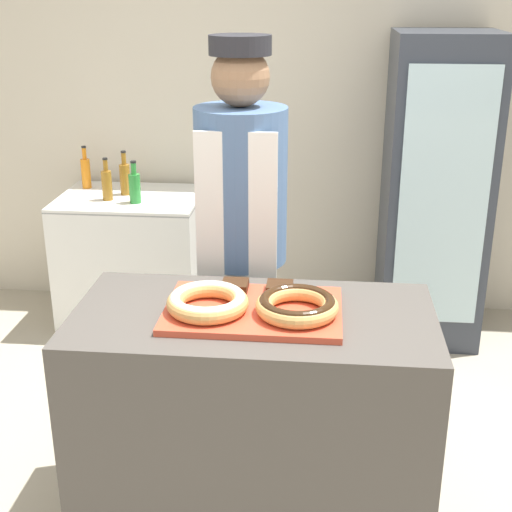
{
  "coord_description": "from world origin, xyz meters",
  "views": [
    {
      "loc": [
        0.23,
        -2.27,
        1.99
      ],
      "look_at": [
        0.0,
        0.1,
        1.08
      ],
      "focal_mm": 50.0,
      "sensor_mm": 36.0,
      "label": 1
    }
  ],
  "objects_px": {
    "serving_tray": "(253,310)",
    "beverage_fridge": "(435,192)",
    "brownie_back_right": "(280,287)",
    "brownie_back_left": "(235,286)",
    "baker_person": "(241,241)",
    "donut_light_glaze": "(208,301)",
    "bottle_amber": "(107,184)",
    "bottle_green": "(135,187)",
    "bottle_amber_b": "(125,178)",
    "donut_chocolate_glaze": "(297,305)",
    "bottle_orange": "(86,172)",
    "chest_freezer": "(134,258)"
  },
  "relations": [
    {
      "from": "serving_tray",
      "to": "chest_freezer",
      "type": "bearing_deg",
      "value": 117.81
    },
    {
      "from": "donut_light_glaze",
      "to": "baker_person",
      "type": "bearing_deg",
      "value": 85.94
    },
    {
      "from": "bottle_green",
      "to": "brownie_back_left",
      "type": "bearing_deg",
      "value": -62.42
    },
    {
      "from": "brownie_back_left",
      "to": "beverage_fridge",
      "type": "height_order",
      "value": "beverage_fridge"
    },
    {
      "from": "bottle_amber",
      "to": "bottle_orange",
      "type": "distance_m",
      "value": 0.32
    },
    {
      "from": "brownie_back_left",
      "to": "beverage_fridge",
      "type": "distance_m",
      "value": 1.86
    },
    {
      "from": "brownie_back_left",
      "to": "bottle_amber",
      "type": "relative_size",
      "value": 0.38
    },
    {
      "from": "baker_person",
      "to": "donut_chocolate_glaze",
      "type": "bearing_deg",
      "value": -67.08
    },
    {
      "from": "donut_light_glaze",
      "to": "bottle_amber",
      "type": "height_order",
      "value": "bottle_amber"
    },
    {
      "from": "bottle_green",
      "to": "serving_tray",
      "type": "bearing_deg",
      "value": -62.27
    },
    {
      "from": "serving_tray",
      "to": "brownie_back_left",
      "type": "distance_m",
      "value": 0.17
    },
    {
      "from": "bottle_green",
      "to": "brownie_back_right",
      "type": "bearing_deg",
      "value": -57.56
    },
    {
      "from": "bottle_orange",
      "to": "brownie_back_left",
      "type": "bearing_deg",
      "value": -56.79
    },
    {
      "from": "donut_light_glaze",
      "to": "bottle_amber_b",
      "type": "height_order",
      "value": "bottle_amber_b"
    },
    {
      "from": "brownie_back_right",
      "to": "baker_person",
      "type": "bearing_deg",
      "value": 113.74
    },
    {
      "from": "baker_person",
      "to": "bottle_green",
      "type": "height_order",
      "value": "baker_person"
    },
    {
      "from": "bottle_amber",
      "to": "brownie_back_left",
      "type": "bearing_deg",
      "value": -57.99
    },
    {
      "from": "brownie_back_right",
      "to": "donut_light_glaze",
      "type": "bearing_deg",
      "value": -141.64
    },
    {
      "from": "brownie_back_left",
      "to": "baker_person",
      "type": "distance_m",
      "value": 0.44
    },
    {
      "from": "chest_freezer",
      "to": "bottle_amber",
      "type": "relative_size",
      "value": 3.35
    },
    {
      "from": "bottle_amber",
      "to": "serving_tray",
      "type": "bearing_deg",
      "value": -58.24
    },
    {
      "from": "bottle_amber",
      "to": "beverage_fridge",
      "type": "bearing_deg",
      "value": 2.44
    },
    {
      "from": "donut_chocolate_glaze",
      "to": "brownie_back_right",
      "type": "relative_size",
      "value": 2.97
    },
    {
      "from": "donut_light_glaze",
      "to": "chest_freezer",
      "type": "distance_m",
      "value": 2.02
    },
    {
      "from": "bottle_green",
      "to": "bottle_amber_b",
      "type": "relative_size",
      "value": 0.93
    },
    {
      "from": "brownie_back_left",
      "to": "baker_person",
      "type": "height_order",
      "value": "baker_person"
    },
    {
      "from": "serving_tray",
      "to": "bottle_amber_b",
      "type": "xyz_separation_m",
      "value": [
        -0.95,
        1.79,
        -0.0
      ]
    },
    {
      "from": "brownie_back_left",
      "to": "bottle_amber_b",
      "type": "relative_size",
      "value": 0.36
    },
    {
      "from": "baker_person",
      "to": "chest_freezer",
      "type": "height_order",
      "value": "baker_person"
    },
    {
      "from": "donut_chocolate_glaze",
      "to": "bottle_orange",
      "type": "relative_size",
      "value": 1.09
    },
    {
      "from": "brownie_back_left",
      "to": "chest_freezer",
      "type": "distance_m",
      "value": 1.88
    },
    {
      "from": "donut_light_glaze",
      "to": "beverage_fridge",
      "type": "relative_size",
      "value": 0.16
    },
    {
      "from": "serving_tray",
      "to": "brownie_back_right",
      "type": "distance_m",
      "value": 0.17
    },
    {
      "from": "brownie_back_left",
      "to": "bottle_green",
      "type": "height_order",
      "value": "bottle_green"
    },
    {
      "from": "beverage_fridge",
      "to": "bottle_orange",
      "type": "relative_size",
      "value": 6.71
    },
    {
      "from": "serving_tray",
      "to": "baker_person",
      "type": "relative_size",
      "value": 0.34
    },
    {
      "from": "donut_chocolate_glaze",
      "to": "serving_tray",
      "type": "bearing_deg",
      "value": 165.59
    },
    {
      "from": "serving_tray",
      "to": "baker_person",
      "type": "xyz_separation_m",
      "value": [
        -0.11,
        0.59,
        0.05
      ]
    },
    {
      "from": "beverage_fridge",
      "to": "baker_person",
      "type": "bearing_deg",
      "value": -130.35
    },
    {
      "from": "beverage_fridge",
      "to": "bottle_orange",
      "type": "height_order",
      "value": "beverage_fridge"
    },
    {
      "from": "chest_freezer",
      "to": "donut_light_glaze",
      "type": "bearing_deg",
      "value": -66.79
    },
    {
      "from": "donut_chocolate_glaze",
      "to": "chest_freezer",
      "type": "height_order",
      "value": "donut_chocolate_glaze"
    },
    {
      "from": "donut_light_glaze",
      "to": "chest_freezer",
      "type": "xyz_separation_m",
      "value": [
        -0.77,
        1.79,
        -0.55
      ]
    },
    {
      "from": "serving_tray",
      "to": "beverage_fridge",
      "type": "xyz_separation_m",
      "value": [
        0.87,
        1.74,
        -0.03
      ]
    },
    {
      "from": "serving_tray",
      "to": "chest_freezer",
      "type": "relative_size",
      "value": 0.74
    },
    {
      "from": "serving_tray",
      "to": "bottle_amber_b",
      "type": "distance_m",
      "value": 2.02
    },
    {
      "from": "serving_tray",
      "to": "baker_person",
      "type": "height_order",
      "value": "baker_person"
    },
    {
      "from": "donut_light_glaze",
      "to": "brownie_back_left",
      "type": "xyz_separation_m",
      "value": [
        0.07,
        0.19,
        -0.02
      ]
    },
    {
      "from": "bottle_amber_b",
      "to": "serving_tray",
      "type": "bearing_deg",
      "value": -61.89
    },
    {
      "from": "brownie_back_left",
      "to": "brownie_back_right",
      "type": "height_order",
      "value": "same"
    }
  ]
}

